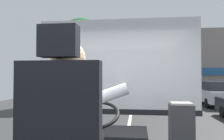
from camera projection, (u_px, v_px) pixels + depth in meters
name	position (u px, v px, depth m)	size (l,w,h in m)	color
ground	(131.00, 112.00, 10.42)	(18.00, 44.00, 0.06)	#363636
bus_driver	(71.00, 119.00, 1.42)	(0.76, 0.56, 0.80)	black
fare_box	(181.00, 139.00, 2.28)	(0.24, 0.23, 0.78)	#333338
windshield_panel	(117.00, 77.00, 3.34)	(2.50, 0.08, 1.48)	silver
street_tree	(82.00, 42.00, 13.23)	(2.89, 2.89, 5.26)	#4C3828
shop_building	(182.00, 64.00, 20.47)	(13.81, 5.13, 5.71)	gray
parked_car_white	(216.00, 93.00, 12.56)	(1.82, 3.92, 1.40)	silver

